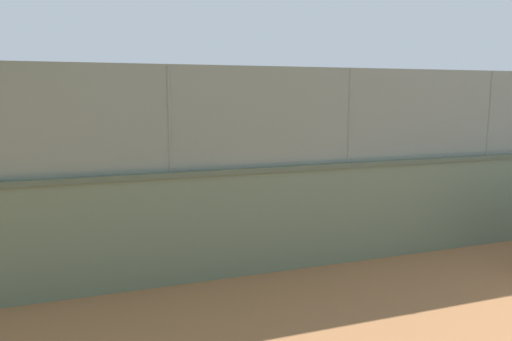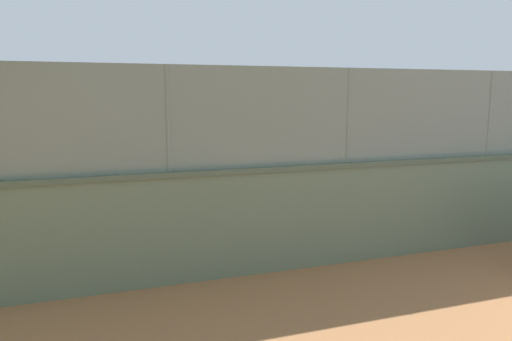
# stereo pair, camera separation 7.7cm
# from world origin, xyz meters

# --- Properties ---
(ground_plane) EXTENTS (260.00, 260.00, 0.00)m
(ground_plane) POSITION_xyz_m (0.00, 0.00, 0.00)
(ground_plane) COLOR #A36B42
(perimeter_wall) EXTENTS (25.69, 1.24, 1.81)m
(perimeter_wall) POSITION_xyz_m (-0.78, 12.99, 0.91)
(perimeter_wall) COLOR slate
(perimeter_wall) RESTS_ON ground_plane
(fence_panel_on_wall) EXTENTS (25.24, 0.96, 1.64)m
(fence_panel_on_wall) POSITION_xyz_m (-0.78, 12.99, 2.63)
(fence_panel_on_wall) COLOR gray
(fence_panel_on_wall) RESTS_ON perimeter_wall
(player_baseline_waiting) EXTENTS (1.23, 0.70, 1.51)m
(player_baseline_waiting) POSITION_xyz_m (5.52, 6.07, 0.89)
(player_baseline_waiting) COLOR #591919
(player_baseline_waiting) RESTS_ON ground_plane
(player_at_service_line) EXTENTS (1.13, 0.82, 1.65)m
(player_at_service_line) POSITION_xyz_m (3.54, 10.85, 0.98)
(player_at_service_line) COLOR black
(player_at_service_line) RESTS_ON ground_plane
(sports_ball) EXTENTS (0.23, 0.23, 0.23)m
(sports_ball) POSITION_xyz_m (4.12, 8.42, 0.12)
(sports_ball) COLOR orange
(sports_ball) RESTS_ON ground_plane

